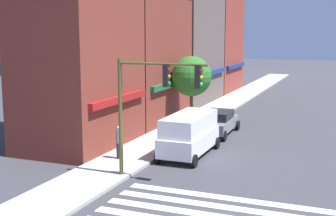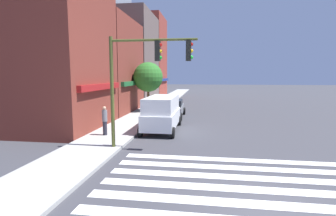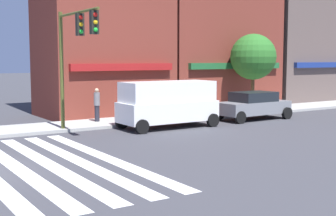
# 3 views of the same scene
# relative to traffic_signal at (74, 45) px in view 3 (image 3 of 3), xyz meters

# --- Properties ---
(storefront_row) EXTENTS (35.72, 5.30, 15.17)m
(storefront_row) POSITION_rel_traffic_signal_xyz_m (18.60, 6.71, 2.28)
(storefront_row) COLOR maroon
(storefront_row) RESTS_ON ground_plane
(traffic_signal) EXTENTS (0.32, 4.31, 5.65)m
(traffic_signal) POSITION_rel_traffic_signal_xyz_m (0.00, 0.00, 0.00)
(traffic_signal) COLOR #474C1E
(traffic_signal) RESTS_ON ground_plane
(van_white) EXTENTS (5.00, 2.22, 2.34)m
(van_white) POSITION_rel_traffic_signal_xyz_m (4.90, -0.08, -2.81)
(van_white) COLOR white
(van_white) RESTS_ON ground_plane
(sedan_grey) EXTENTS (4.45, 2.02, 1.59)m
(sedan_grey) POSITION_rel_traffic_signal_xyz_m (10.73, -0.08, -3.26)
(sedan_grey) COLOR slate
(sedan_grey) RESTS_ON ground_plane
(pedestrian_grey_coat) EXTENTS (0.32, 0.32, 1.77)m
(pedestrian_grey_coat) POSITION_rel_traffic_signal_xyz_m (2.42, 3.03, -3.02)
(pedestrian_grey_coat) COLOR #23232D
(pedestrian_grey_coat) RESTS_ON sidewalk_left
(street_tree) EXTENTS (2.96, 2.96, 4.93)m
(street_tree) POSITION_rel_traffic_signal_xyz_m (13.28, 2.72, -0.51)
(street_tree) COLOR brown
(street_tree) RESTS_ON sidewalk_left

